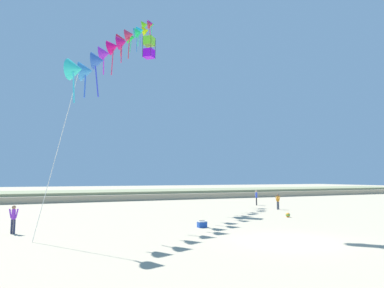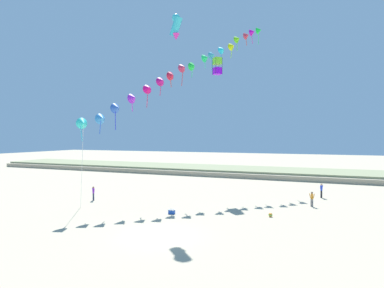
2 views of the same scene
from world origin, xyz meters
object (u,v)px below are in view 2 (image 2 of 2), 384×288
(person_mid_center, at_px, (93,192))
(beach_ball, at_px, (270,215))
(beach_cooler, at_px, (172,212))
(large_kite_low_lead, at_px, (176,26))
(person_near_right, at_px, (312,198))
(large_kite_mid_trail, at_px, (217,66))
(person_near_left, at_px, (321,190))

(person_mid_center, xyz_separation_m, beach_ball, (20.06, 0.13, -0.76))
(beach_cooler, bearing_deg, beach_ball, 14.55)
(large_kite_low_lead, bearing_deg, person_mid_center, -175.03)
(person_near_right, xyz_separation_m, person_mid_center, (-23.66, -5.95, 0.03))
(person_mid_center, bearing_deg, large_kite_mid_trail, 45.13)
(person_mid_center, relative_size, large_kite_low_lead, 0.60)
(person_near_right, bearing_deg, large_kite_mid_trail, 155.13)
(large_kite_low_lead, xyz_separation_m, beach_ball, (9.89, -0.75, -18.92))
(large_kite_mid_trail, distance_m, beach_ball, 22.15)
(person_near_left, distance_m, person_mid_center, 27.22)
(person_mid_center, bearing_deg, beach_cooler, -11.19)
(large_kite_mid_trail, bearing_deg, person_near_left, -1.16)
(person_near_left, xyz_separation_m, beach_ball, (-4.70, -11.17, -0.83))
(person_mid_center, bearing_deg, person_near_left, 24.54)
(person_near_left, height_order, large_kite_mid_trail, large_kite_mid_trail)
(large_kite_low_lead, bearing_deg, person_near_right, 20.59)
(large_kite_mid_trail, bearing_deg, beach_cooler, -91.78)
(person_mid_center, relative_size, large_kite_mid_trail, 0.72)
(beach_ball, bearing_deg, person_near_right, 58.28)
(large_kite_low_lead, distance_m, beach_ball, 21.36)
(large_kite_low_lead, distance_m, large_kite_mid_trail, 10.96)
(person_near_left, distance_m, large_kite_mid_trail, 20.86)
(person_mid_center, height_order, large_kite_low_lead, large_kite_low_lead)
(person_mid_center, xyz_separation_m, beach_cooler, (11.10, -2.19, -0.73))
(person_near_right, bearing_deg, beach_cooler, -147.04)
(person_near_right, distance_m, beach_cooler, 14.99)
(person_mid_center, height_order, beach_cooler, person_mid_center)
(person_near_left, height_order, large_kite_low_lead, large_kite_low_lead)
(person_near_left, height_order, person_mid_center, person_near_left)
(large_kite_mid_trail, xyz_separation_m, beach_ball, (8.54, -11.44, -16.94))
(person_mid_center, xyz_separation_m, large_kite_low_lead, (10.17, 0.88, 18.16))
(large_kite_mid_trail, height_order, beach_ball, large_kite_mid_trail)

